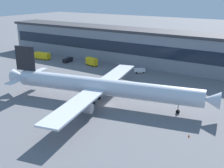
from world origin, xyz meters
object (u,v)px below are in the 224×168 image
fuel_truck (42,55)px  stair_truck (91,61)px  airliner (102,87)px  belt_loader (68,60)px  traffic_cone_0 (189,136)px  follow_me_car (140,70)px  pushback_tractor (121,70)px

fuel_truck → stair_truck: (28.38, 3.27, 0.10)m
airliner → stair_truck: airliner is taller
fuel_truck → belt_loader: fuel_truck is taller
belt_loader → traffic_cone_0: belt_loader is taller
follow_me_car → pushback_tractor: follow_me_car is taller
airliner → stair_truck: (-30.21, 34.77, -3.18)m
belt_loader → stair_truck: 13.63m
pushback_tractor → fuel_truck: bearing=-178.8°
pushback_tractor → belt_loader: 30.64m
stair_truck → traffic_cone_0: (59.34, -41.06, -1.66)m
belt_loader → stair_truck: size_ratio=1.04×
fuel_truck → traffic_cone_0: bearing=-23.3°
pushback_tractor → stair_truck: stair_truck is taller
pushback_tractor → belt_loader: size_ratio=0.77×
follow_me_car → stair_truck: bearing=-177.5°
pushback_tractor → traffic_cone_0: size_ratio=8.02×
fuel_truck → pushback_tractor: bearing=1.2°
airliner → pushback_tractor: 35.26m
follow_me_car → pushback_tractor: size_ratio=0.90×
follow_me_car → stair_truck: size_ratio=0.72×
pushback_tractor → traffic_cone_0: 57.37m
follow_me_car → pushback_tractor: 8.07m
airliner → fuel_truck: size_ratio=7.55×
pushback_tractor → follow_me_car: bearing=25.0°
airliner → follow_me_car: bearing=99.3°
traffic_cone_0 → airliner: bearing=167.8°
airliner → pushback_tractor: size_ratio=12.72×
traffic_cone_0 → stair_truck: bearing=145.3°
stair_truck → traffic_cone_0: stair_truck is taller
airliner → belt_loader: (-43.79, 33.95, -4.00)m
belt_loader → traffic_cone_0: size_ratio=10.46×
pushback_tractor → fuel_truck: 45.41m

